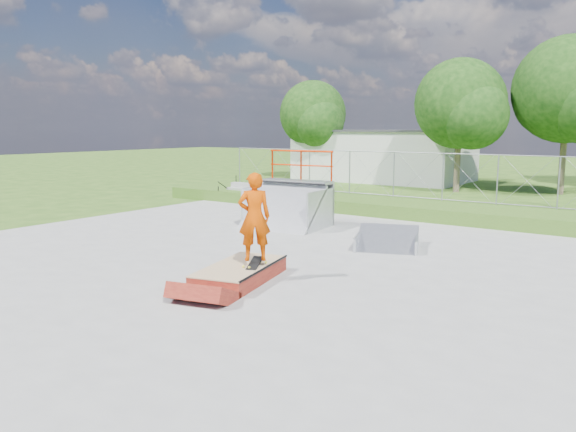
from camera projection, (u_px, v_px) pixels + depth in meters
name	position (u px, v px, depth m)	size (l,w,h in m)	color
ground	(277.00, 270.00, 12.86)	(120.00, 120.00, 0.00)	#2E5317
concrete_pad	(277.00, 269.00, 12.86)	(20.00, 16.00, 0.04)	gray
grass_berm	(432.00, 210.00, 20.48)	(24.00, 3.00, 0.50)	#2E5317
grind_box	(240.00, 274.00, 11.85)	(1.72, 2.63, 0.36)	maroon
quarter_pipe	(286.00, 190.00, 18.11)	(2.48, 2.10, 2.48)	#ACB0B5
flat_bank_ramp	(387.00, 240.00, 15.09)	(1.62, 1.73, 0.50)	#ACB0B5
skateboard	(255.00, 263.00, 11.80)	(0.22, 0.80, 0.02)	black
skater	(254.00, 220.00, 11.65)	(0.67, 0.44, 1.85)	#C33E00
concrete_stairs	(239.00, 193.00, 24.67)	(1.50, 1.60, 0.80)	gray
chain_link_fence	(443.00, 177.00, 21.10)	(20.00, 0.06, 1.80)	gray
utility_building_flat	(384.00, 156.00, 34.93)	(10.00, 6.00, 3.00)	silver
tree_left_near	(464.00, 107.00, 27.57)	(4.76, 4.48, 6.65)	brown
tree_center	(573.00, 93.00, 26.47)	(5.44, 5.12, 7.60)	brown
tree_left_far	(314.00, 116.00, 34.97)	(4.42, 4.16, 6.18)	brown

